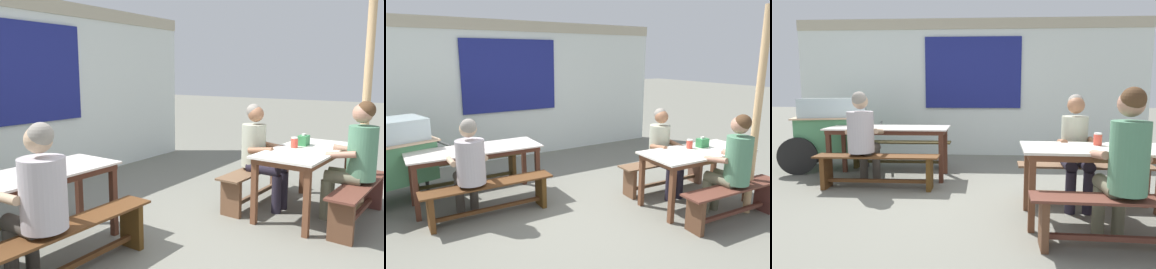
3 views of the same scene
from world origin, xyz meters
The scene contains 14 objects.
ground_plane centered at (0.00, 0.00, 0.00)m, with size 40.00×40.00×0.00m, color slate.
backdrop_wall centered at (0.00, 2.96, 1.38)m, with size 6.78×0.23×2.63m.
dining_table_far centered at (-1.13, 1.11, 0.67)m, with size 1.75×0.65×0.75m.
dining_table_near centered at (1.39, -0.50, 0.67)m, with size 1.55×0.76×0.75m.
bench_far_back centered at (-1.12, 1.71, 0.30)m, with size 1.69×0.25×0.45m.
bench_far_front centered at (-1.13, 0.51, 0.29)m, with size 1.62×0.29×0.45m.
bench_near_back centered at (1.42, 0.10, 0.29)m, with size 1.53×0.35×0.45m.
bench_near_front centered at (1.37, -1.10, 0.29)m, with size 1.47×0.34×0.45m.
person_right_near_table centered at (1.28, 0.02, 0.69)m, with size 0.42×0.57×1.25m.
person_near_front centered at (1.40, -1.03, 0.75)m, with size 0.42×0.54×1.33m.
person_left_back_turned centered at (-1.33, 0.57, 0.72)m, with size 0.45×0.55×1.27m.
tissue_box centered at (1.60, -0.40, 0.81)m, with size 0.16×0.10×0.14m.
condiment_jar centered at (1.39, -0.36, 0.81)m, with size 0.08×0.08×0.12m.
wooden_support_post centered at (1.77, -1.03, 1.28)m, with size 0.09×0.09×2.56m, color tan.
Camera 2 is at (-2.23, -3.54, 1.98)m, focal length 32.57 mm.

